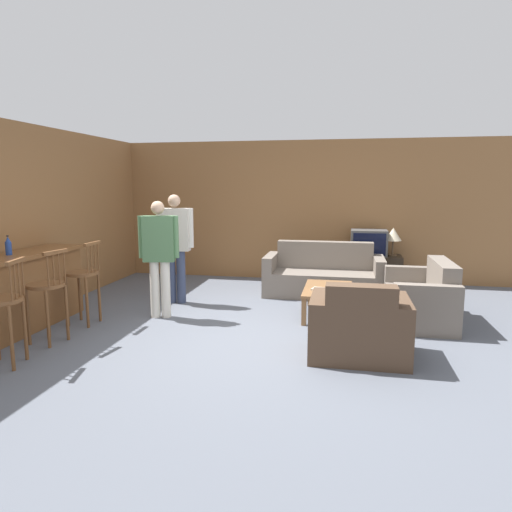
# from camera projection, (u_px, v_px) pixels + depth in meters

# --- Properties ---
(ground_plane) EXTENTS (24.00, 24.00, 0.00)m
(ground_plane) POSITION_uv_depth(u_px,v_px,m) (259.00, 338.00, 5.35)
(ground_plane) COLOR #565B66
(wall_back) EXTENTS (9.40, 0.08, 2.60)m
(wall_back) POSITION_uv_depth(u_px,v_px,m) (294.00, 211.00, 8.58)
(wall_back) COLOR olive
(wall_back) RESTS_ON ground_plane
(wall_left) EXTENTS (0.08, 8.54, 2.60)m
(wall_left) POSITION_uv_depth(u_px,v_px,m) (65.00, 217.00, 7.00)
(wall_left) COLOR olive
(wall_left) RESTS_ON ground_plane
(bar_counter) EXTENTS (0.55, 2.62, 0.95)m
(bar_counter) POSITION_uv_depth(u_px,v_px,m) (1.00, 298.00, 5.28)
(bar_counter) COLOR brown
(bar_counter) RESTS_ON ground_plane
(bar_chair_near) EXTENTS (0.49, 0.49, 1.07)m
(bar_chair_near) POSITION_uv_depth(u_px,v_px,m) (3.00, 308.00, 4.47)
(bar_chair_near) COLOR brown
(bar_chair_near) RESTS_ON ground_plane
(bar_chair_mid) EXTENTS (0.47, 0.47, 1.07)m
(bar_chair_mid) POSITION_uv_depth(u_px,v_px,m) (47.00, 292.00, 5.13)
(bar_chair_mid) COLOR brown
(bar_chair_mid) RESTS_ON ground_plane
(bar_chair_far) EXTENTS (0.41, 0.41, 1.07)m
(bar_chair_far) POSITION_uv_depth(u_px,v_px,m) (83.00, 279.00, 5.83)
(bar_chair_far) COLOR brown
(bar_chair_far) RESTS_ON ground_plane
(couch_far) EXTENTS (1.90, 0.84, 0.85)m
(couch_far) POSITION_uv_depth(u_px,v_px,m) (324.00, 276.00, 7.46)
(couch_far) COLOR #70665B
(couch_far) RESTS_ON ground_plane
(armchair_near) EXTENTS (1.00, 0.80, 0.82)m
(armchair_near) POSITION_uv_depth(u_px,v_px,m) (359.00, 329.00, 4.72)
(armchair_near) COLOR #4C3828
(armchair_near) RESTS_ON ground_plane
(loveseat_right) EXTENTS (0.78, 1.39, 0.81)m
(loveseat_right) POSITION_uv_depth(u_px,v_px,m) (422.00, 299.00, 5.99)
(loveseat_right) COLOR #70665B
(loveseat_right) RESTS_ON ground_plane
(coffee_table) EXTENTS (0.65, 1.07, 0.39)m
(coffee_table) POSITION_uv_depth(u_px,v_px,m) (328.00, 292.00, 6.23)
(coffee_table) COLOR brown
(coffee_table) RESTS_ON ground_plane
(tv_unit) EXTENTS (1.14, 0.52, 0.56)m
(tv_unit) POSITION_uv_depth(u_px,v_px,m) (368.00, 271.00, 8.07)
(tv_unit) COLOR #2D2319
(tv_unit) RESTS_ON ground_plane
(tv) EXTENTS (0.62, 0.47, 0.45)m
(tv) POSITION_uv_depth(u_px,v_px,m) (369.00, 243.00, 7.99)
(tv) COLOR #4C4C4C
(tv) RESTS_ON tv_unit
(bottle) EXTENTS (0.07, 0.07, 0.24)m
(bottle) POSITION_uv_depth(u_px,v_px,m) (8.00, 246.00, 5.43)
(bottle) COLOR #234293
(bottle) RESTS_ON bar_counter
(book_on_table) EXTENTS (0.22, 0.21, 0.02)m
(book_on_table) POSITION_uv_depth(u_px,v_px,m) (319.00, 289.00, 6.12)
(book_on_table) COLOR #B7AD99
(book_on_table) RESTS_ON coffee_table
(table_lamp) EXTENTS (0.29, 0.29, 0.49)m
(table_lamp) POSITION_uv_depth(u_px,v_px,m) (393.00, 235.00, 7.90)
(table_lamp) COLOR brown
(table_lamp) RESTS_ON tv_unit
(person_by_window) EXTENTS (0.56, 0.22, 1.64)m
(person_by_window) POSITION_uv_depth(u_px,v_px,m) (175.00, 242.00, 6.85)
(person_by_window) COLOR #384260
(person_by_window) RESTS_ON ground_plane
(person_by_counter) EXTENTS (0.53, 0.25, 1.57)m
(person_by_counter) POSITION_uv_depth(u_px,v_px,m) (159.00, 253.00, 6.08)
(person_by_counter) COLOR silver
(person_by_counter) RESTS_ON ground_plane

